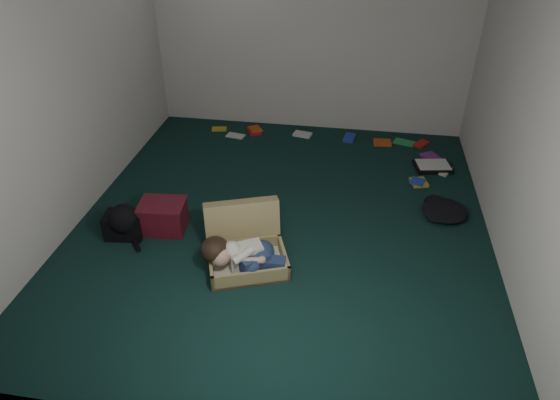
# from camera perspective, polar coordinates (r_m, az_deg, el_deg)

# --- Properties ---
(floor) EXTENTS (4.50, 4.50, 0.00)m
(floor) POSITION_cam_1_polar(r_m,az_deg,el_deg) (4.99, 0.28, -2.42)
(floor) COLOR black
(floor) RESTS_ON ground
(wall_back) EXTENTS (4.50, 0.00, 4.50)m
(wall_back) POSITION_cam_1_polar(r_m,az_deg,el_deg) (6.48, 3.63, 18.90)
(wall_back) COLOR silver
(wall_back) RESTS_ON ground
(wall_front) EXTENTS (4.50, 0.00, 4.50)m
(wall_front) POSITION_cam_1_polar(r_m,az_deg,el_deg) (2.46, -8.01, -8.19)
(wall_front) COLOR silver
(wall_front) RESTS_ON ground
(wall_left) EXTENTS (0.00, 4.50, 4.50)m
(wall_left) POSITION_cam_1_polar(r_m,az_deg,el_deg) (5.05, -23.26, 12.03)
(wall_left) COLOR silver
(wall_left) RESTS_ON ground
(wall_right) EXTENTS (0.00, 4.50, 4.50)m
(wall_right) POSITION_cam_1_polar(r_m,az_deg,el_deg) (4.52, 26.56, 8.85)
(wall_right) COLOR silver
(wall_right) RESTS_ON ground
(suitcase) EXTENTS (0.86, 0.85, 0.49)m
(suitcase) POSITION_cam_1_polar(r_m,az_deg,el_deg) (4.45, -3.97, -5.24)
(suitcase) COLOR #9D8B57
(suitcase) RESTS_ON floor
(person) EXTENTS (0.75, 0.38, 0.31)m
(person) POSITION_cam_1_polar(r_m,az_deg,el_deg) (4.29, -4.32, -6.27)
(person) COLOR silver
(person) RESTS_ON suitcase
(maroon_bin) EXTENTS (0.46, 0.38, 0.30)m
(maroon_bin) POSITION_cam_1_polar(r_m,az_deg,el_deg) (4.92, -13.19, -1.83)
(maroon_bin) COLOR #58111F
(maroon_bin) RESTS_ON floor
(backpack) EXTENTS (0.47, 0.39, 0.26)m
(backpack) POSITION_cam_1_polar(r_m,az_deg,el_deg) (4.95, -17.39, -2.65)
(backpack) COLOR black
(backpack) RESTS_ON floor
(clothing_pile) EXTENTS (0.59, 0.54, 0.15)m
(clothing_pile) POSITION_cam_1_polar(r_m,az_deg,el_deg) (5.28, 17.57, -0.92)
(clothing_pile) COLOR black
(clothing_pile) RESTS_ON floor
(paper_tray) EXTENTS (0.46, 0.38, 0.06)m
(paper_tray) POSITION_cam_1_polar(r_m,az_deg,el_deg) (6.13, 17.06, 3.71)
(paper_tray) COLOR black
(paper_tray) RESTS_ON floor
(book_scatter) EXTENTS (3.07, 1.24, 0.02)m
(book_scatter) POSITION_cam_1_polar(r_m,az_deg,el_deg) (6.43, 7.73, 6.21)
(book_scatter) COLOR gold
(book_scatter) RESTS_ON floor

